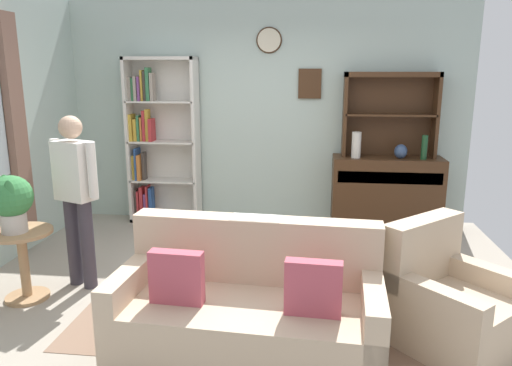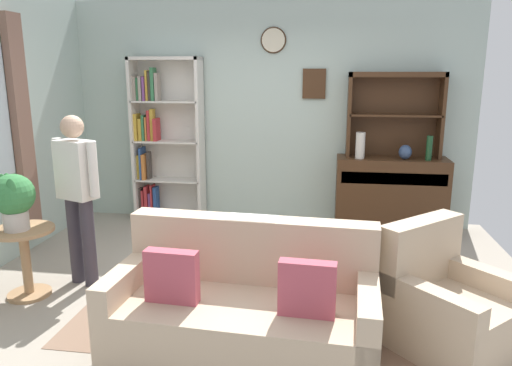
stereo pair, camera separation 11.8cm
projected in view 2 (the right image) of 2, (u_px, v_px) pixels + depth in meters
The scene contains 16 objects.
ground_plane at pixel (242, 291), 4.35m from camera, with size 5.40×4.60×0.02m, color #9E9384.
wall_back at pixel (271, 113), 6.08m from camera, with size 5.00×0.09×2.80m.
area_rug at pixel (259, 307), 4.03m from camera, with size 2.90×1.70×0.01m, color #846651.
bookshelf at pixel (163, 141), 6.18m from camera, with size 0.90×0.30×2.10m.
sideboard at pixel (390, 191), 5.81m from camera, with size 1.30×0.45×0.92m.
sideboard_hutch at pixel (395, 103), 5.67m from camera, with size 1.10×0.26×1.00m.
vase_tall at pixel (360, 145), 5.66m from camera, with size 0.11×0.11×0.31m, color beige.
vase_round at pixel (405, 152), 5.61m from camera, with size 0.15×0.15×0.17m, color #33476B.
bottle_wine at pixel (429, 148), 5.54m from camera, with size 0.07×0.07×0.29m, color #194223.
couch_floral at pixel (244, 310), 3.33m from camera, with size 1.85×0.96×0.90m.
armchair_floral at pixel (447, 308), 3.41m from camera, with size 1.08×1.08×0.88m.
plant_stand at pixel (25, 255), 4.15m from camera, with size 0.52×0.52×0.62m.
potted_plant_large at pixel (13, 198), 4.00m from camera, with size 0.35×0.35×0.48m.
person_reading at pixel (77, 189), 4.28m from camera, with size 0.51×0.31×1.56m.
coffee_table at pixel (270, 259), 4.13m from camera, with size 0.80×0.50×0.42m.
book_stack at pixel (272, 251), 4.05m from camera, with size 0.22×0.15×0.05m.
Camera 2 is at (0.72, -3.95, 1.93)m, focal length 33.72 mm.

